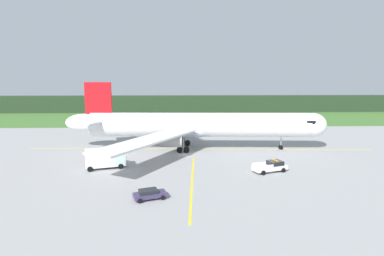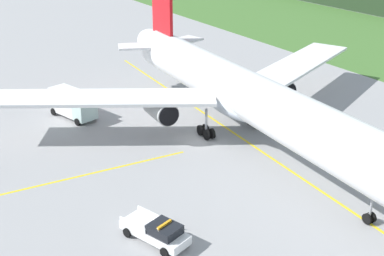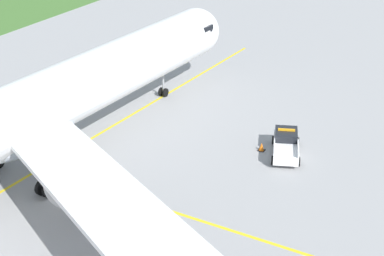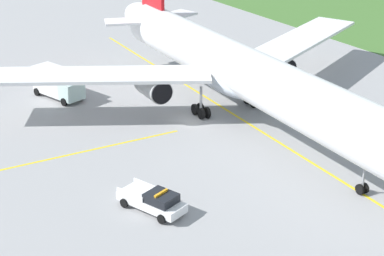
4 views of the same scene
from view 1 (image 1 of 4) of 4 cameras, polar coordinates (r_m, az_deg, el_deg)
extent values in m
plane|color=#969596|center=(63.04, -1.08, -4.80)|extent=(320.00, 320.00, 0.00)
cube|color=#416D2F|center=(116.68, -1.52, 1.72)|extent=(320.00, 40.16, 0.04)
cube|color=#233620|center=(139.99, -1.61, 4.48)|extent=(288.00, 6.78, 7.33)
cube|color=yellow|center=(67.34, 1.31, -3.89)|extent=(74.35, 4.35, 0.01)
cube|color=yellow|center=(46.85, 0.02, -9.82)|extent=(1.82, 27.84, 0.01)
cylinder|color=white|center=(66.33, 1.33, 0.61)|extent=(46.74, 7.66, 5.14)
ellipsoid|color=white|center=(70.73, 21.41, 0.51)|extent=(5.92, 5.44, 5.14)
ellipsoid|color=white|center=(70.67, -19.22, 0.94)|extent=(8.41, 4.29, 3.85)
ellipsoid|color=#B2BCC6|center=(66.59, -0.68, -0.59)|extent=(11.69, 6.01, 2.82)
cube|color=black|center=(70.19, 20.52, 1.24)|extent=(2.06, 4.97, 0.70)
cube|color=white|center=(80.14, -4.91, 1.61)|extent=(14.80, 24.73, 0.35)
cylinder|color=#A3A3A3|center=(74.64, -2.84, 0.10)|extent=(4.35, 2.70, 2.48)
cylinder|color=black|center=(74.53, -1.18, 0.10)|extent=(0.24, 2.28, 2.28)
cube|color=white|center=(53.90, -7.88, -2.19)|extent=(16.94, 24.01, 0.35)
cylinder|color=#A3A3A3|center=(59.07, -3.89, -2.35)|extent=(4.35, 2.70, 2.48)
cylinder|color=black|center=(58.92, -1.80, -2.36)|extent=(0.24, 2.28, 2.28)
cube|color=red|center=(69.13, -16.90, 4.77)|extent=(5.69, 0.75, 8.04)
cube|color=white|center=(72.73, -16.35, 1.71)|extent=(4.59, 6.63, 0.28)
cube|color=white|center=(66.69, -17.98, 0.98)|extent=(5.10, 6.75, 0.28)
cylinder|color=gray|center=(69.31, 16.11, -2.32)|extent=(0.20, 0.20, 2.77)
cylinder|color=black|center=(69.84, 16.00, -3.40)|extent=(0.91, 0.27, 0.90)
cylinder|color=black|center=(69.35, 16.11, -3.49)|extent=(0.91, 0.27, 0.90)
cylinder|color=gray|center=(70.26, -1.41, -1.68)|extent=(0.28, 0.28, 2.77)
cylinder|color=black|center=(70.17, -0.85, -2.85)|extent=(1.21, 0.36, 1.20)
cylinder|color=black|center=(70.85, -0.83, -2.73)|extent=(1.21, 0.36, 1.20)
cylinder|color=black|center=(70.23, -1.99, -2.84)|extent=(1.21, 0.36, 1.20)
cylinder|color=black|center=(70.91, -1.96, -2.72)|extent=(1.21, 0.36, 1.20)
cylinder|color=gray|center=(63.72, -1.67, -2.82)|extent=(0.28, 0.28, 2.77)
cylinder|color=black|center=(64.34, -1.03, -3.96)|extent=(1.21, 0.36, 1.20)
cylinder|color=black|center=(63.66, -1.05, -4.11)|extent=(1.21, 0.36, 1.20)
cylinder|color=black|center=(64.41, -2.27, -3.96)|extent=(1.21, 0.36, 1.20)
cylinder|color=black|center=(63.73, -2.31, -4.10)|extent=(1.21, 0.36, 1.20)
cube|color=white|center=(52.69, 14.14, -7.10)|extent=(6.10, 3.89, 0.70)
cube|color=black|center=(53.09, 15.08, -6.23)|extent=(2.80, 2.57, 0.70)
cube|color=white|center=(52.54, 12.30, -6.43)|extent=(2.62, 1.03, 0.45)
cube|color=white|center=(50.98, 13.55, -6.96)|extent=(2.62, 1.03, 0.45)
cube|color=orange|center=(52.98, 15.09, -5.78)|extent=(0.68, 1.43, 0.16)
cylinder|color=black|center=(54.72, 15.14, -6.91)|extent=(0.80, 0.48, 0.76)
cylinder|color=black|center=(53.12, 16.51, -7.46)|extent=(0.80, 0.48, 0.76)
cylinder|color=black|center=(52.54, 11.70, -7.46)|extent=(0.80, 0.48, 0.76)
cylinder|color=black|center=(50.87, 13.02, -8.06)|extent=(0.80, 0.48, 0.76)
cube|color=silver|center=(55.03, -13.16, -5.59)|extent=(2.51, 2.85, 2.00)
cube|color=silver|center=(54.71, -16.65, -5.28)|extent=(5.22, 3.66, 3.00)
cylinder|color=#99999E|center=(55.16, -15.59, -6.82)|extent=(0.77, 0.32, 1.04)
cylinder|color=#99999E|center=(55.11, -17.56, -6.93)|extent=(0.77, 0.32, 1.04)
cylinder|color=black|center=(56.44, -13.25, -6.27)|extent=(0.94, 0.51, 0.90)
cylinder|color=black|center=(54.14, -13.00, -6.92)|extent=(0.94, 0.51, 0.90)
cylinder|color=black|center=(56.23, -18.32, -6.55)|extent=(0.94, 0.51, 0.90)
cylinder|color=black|center=(53.92, -18.29, -7.23)|extent=(0.94, 0.51, 0.90)
cube|color=#372E51|center=(40.62, -7.77, -12.11)|extent=(4.49, 3.04, 0.55)
cube|color=black|center=(40.40, -8.08, -11.48)|extent=(2.70, 2.23, 0.45)
cylinder|color=black|center=(41.87, -6.10, -11.82)|extent=(0.63, 0.37, 0.60)
cylinder|color=black|center=(40.26, -5.40, -12.69)|extent=(0.63, 0.37, 0.60)
cylinder|color=black|center=(41.25, -10.07, -12.24)|extent=(0.63, 0.37, 0.60)
cylinder|color=black|center=(39.62, -9.53, -13.15)|extent=(0.63, 0.37, 0.60)
cube|color=black|center=(54.76, 13.26, -7.22)|extent=(0.60, 0.60, 0.03)
cone|color=orange|center=(54.66, 13.28, -6.85)|extent=(0.46, 0.46, 0.72)
camera|label=2|loc=(55.85, 50.96, 14.19)|focal=46.70mm
camera|label=3|loc=(47.31, -47.52, 17.64)|focal=59.14mm
camera|label=4|loc=(60.76, 61.63, 14.60)|focal=59.16mm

